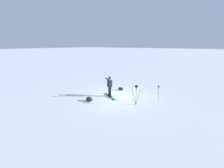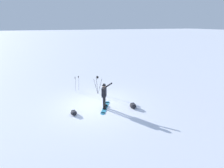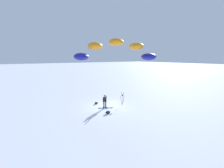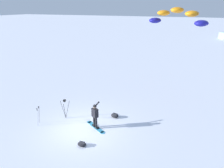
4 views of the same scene
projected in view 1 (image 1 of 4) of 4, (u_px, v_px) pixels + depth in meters
name	position (u px, v px, depth m)	size (l,w,h in m)	color
ground_plane	(119.00, 97.00, 11.76)	(300.00, 300.00, 0.00)	white
snowboarder	(110.00, 84.00, 11.55)	(0.75, 0.47, 1.66)	black
snowboard	(109.00, 96.00, 11.74)	(1.06, 1.67, 0.10)	teal
gear_bag_large	(121.00, 89.00, 13.40)	(0.40, 0.52, 0.24)	black
camera_tripod	(136.00, 91.00, 9.95)	(0.66, 0.56, 1.39)	#262628
gear_bag_small	(89.00, 99.00, 10.78)	(0.45, 0.59, 0.29)	black
ski_poles	(159.00, 91.00, 10.44)	(0.37, 0.29, 1.21)	gray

